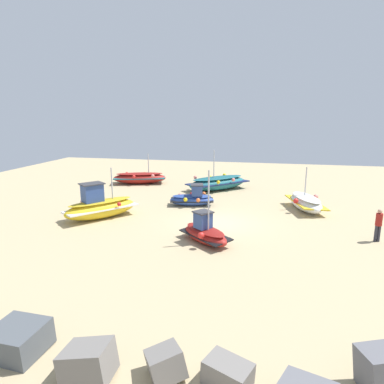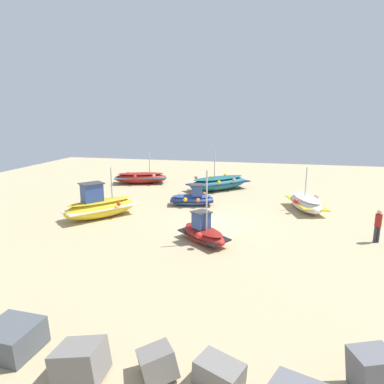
# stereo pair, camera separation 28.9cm
# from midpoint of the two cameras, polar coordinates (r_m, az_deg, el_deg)

# --- Properties ---
(ground_plane) EXTENTS (51.86, 51.86, 0.00)m
(ground_plane) POSITION_cam_midpoint_polar(r_m,az_deg,el_deg) (20.30, 4.25, -5.14)
(ground_plane) COLOR tan
(fishing_boat_0) EXTENTS (3.05, 2.85, 3.72)m
(fishing_boat_0) POSITION_cam_midpoint_polar(r_m,az_deg,el_deg) (17.18, 1.67, -6.76)
(fishing_boat_0) COLOR maroon
(fishing_boat_0) RESTS_ON ground_plane
(fishing_boat_1) EXTENTS (4.10, 4.54, 3.11)m
(fishing_boat_1) POSITION_cam_midpoint_polar(r_m,az_deg,el_deg) (21.73, -15.41, -2.36)
(fishing_boat_1) COLOR gold
(fishing_boat_1) RESTS_ON ground_plane
(fishing_boat_2) EXTENTS (3.26, 1.89, 1.53)m
(fishing_boat_2) POSITION_cam_midpoint_polar(r_m,az_deg,el_deg) (23.91, -0.26, -1.08)
(fishing_boat_2) COLOR #2D4C9E
(fishing_boat_2) RESTS_ON ground_plane
(fishing_boat_3) EXTENTS (5.35, 5.25, 3.42)m
(fishing_boat_3) POSITION_cam_midpoint_polar(r_m,az_deg,el_deg) (28.85, 4.02, 1.56)
(fishing_boat_3) COLOR #1E6670
(fishing_boat_3) RESTS_ON ground_plane
(fishing_boat_4) EXTENTS (5.10, 3.17, 2.84)m
(fishing_boat_4) POSITION_cam_midpoint_polar(r_m,az_deg,el_deg) (31.76, -8.97, 2.36)
(fishing_boat_4) COLOR maroon
(fishing_boat_4) RESTS_ON ground_plane
(fishing_boat_5) EXTENTS (2.63, 4.20, 2.90)m
(fishing_boat_5) POSITION_cam_midpoint_polar(r_m,az_deg,el_deg) (23.96, 18.08, -1.64)
(fishing_boat_5) COLOR white
(fishing_boat_5) RESTS_ON ground_plane
(person_walking) EXTENTS (0.32, 0.32, 1.69)m
(person_walking) POSITION_cam_midpoint_polar(r_m,az_deg,el_deg) (19.38, 28.24, -4.57)
(person_walking) COLOR #2D2D38
(person_walking) RESTS_ON ground_plane
(breakwater_rocks) EXTENTS (19.44, 3.00, 1.27)m
(breakwater_rocks) POSITION_cam_midpoint_polar(r_m,az_deg,el_deg) (9.48, -8.37, -25.76)
(breakwater_rocks) COLOR slate
(breakwater_rocks) RESTS_ON ground_plane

